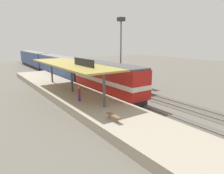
% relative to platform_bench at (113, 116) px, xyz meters
% --- Properties ---
extents(ground_plane, '(120.00, 120.00, 0.00)m').
position_rel_platform_bench_xyz_m(ground_plane, '(8.00, 11.65, -1.34)').
color(ground_plane, '#666056').
extents(track_near, '(3.20, 110.00, 0.16)m').
position_rel_platform_bench_xyz_m(track_near, '(6.00, 11.65, -1.31)').
color(track_near, '#565249').
rests_on(track_near, ground).
extents(track_far, '(3.20, 110.00, 0.16)m').
position_rel_platform_bench_xyz_m(track_far, '(10.60, 11.65, -1.31)').
color(track_far, '#565249').
rests_on(track_far, ground).
extents(platform, '(6.00, 44.00, 0.90)m').
position_rel_platform_bench_xyz_m(platform, '(1.40, 11.65, -0.89)').
color(platform, '#A89E89').
rests_on(platform, ground).
extents(station_canopy, '(5.20, 18.00, 4.70)m').
position_rel_platform_bench_xyz_m(station_canopy, '(1.40, 11.56, 3.19)').
color(station_canopy, '#47474C').
rests_on(station_canopy, platform).
extents(platform_bench, '(0.44, 1.70, 0.50)m').
position_rel_platform_bench_xyz_m(platform_bench, '(0.00, 0.00, 0.00)').
color(platform_bench, '#333338').
rests_on(platform_bench, platform).
extents(locomotive, '(2.93, 14.43, 4.44)m').
position_rel_platform_bench_xyz_m(locomotive, '(6.00, 10.06, 1.07)').
color(locomotive, '#28282D').
rests_on(locomotive, track_near).
extents(passenger_carriage_front, '(2.90, 20.00, 4.24)m').
position_rel_platform_bench_xyz_m(passenger_carriage_front, '(6.00, 28.06, 0.97)').
color(passenger_carriage_front, '#28282D').
rests_on(passenger_carriage_front, track_near).
extents(passenger_carriage_rear, '(2.90, 20.00, 4.24)m').
position_rel_platform_bench_xyz_m(passenger_carriage_rear, '(6.00, 48.86, 0.97)').
color(passenger_carriage_rear, '#28282D').
rests_on(passenger_carriage_rear, track_near).
extents(freight_car, '(2.80, 12.00, 3.54)m').
position_rel_platform_bench_xyz_m(freight_car, '(10.60, 14.40, 0.63)').
color(freight_car, '#28282D').
rests_on(freight_car, track_far).
extents(light_mast, '(1.10, 1.10, 11.70)m').
position_rel_platform_bench_xyz_m(light_mast, '(13.80, 17.21, 7.05)').
color(light_mast, slate).
rests_on(light_mast, ground).
extents(person_waiting, '(0.34, 0.34, 1.71)m').
position_rel_platform_bench_xyz_m(person_waiting, '(0.17, 6.98, 0.51)').
color(person_waiting, '#663375').
rests_on(person_waiting, platform).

